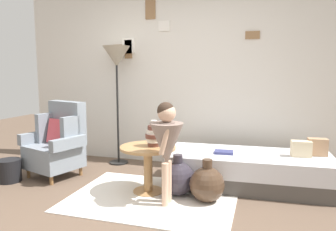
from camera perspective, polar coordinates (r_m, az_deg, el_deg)
ground_plane at (r=3.18m, az=-7.88°, el=-17.56°), size 12.00×12.00×0.00m
gallery_wall at (r=4.72m, az=1.72°, el=7.11°), size 4.80×0.12×2.60m
rug at (r=3.58m, az=-2.78°, el=-14.41°), size 1.77×1.30×0.01m
armchair at (r=4.44m, az=-19.01°, el=-4.58°), size 0.87×0.75×0.97m
daybed at (r=3.98m, az=14.02°, el=-9.38°), size 1.93×0.88×0.40m
pillow_head at (r=4.08m, az=25.09°, el=-5.11°), size 0.22×0.14×0.20m
pillow_mid at (r=3.96m, az=22.66°, el=-5.49°), size 0.23×0.14×0.18m
side_table at (r=3.62m, az=-3.53°, el=-7.72°), size 0.63×0.63×0.53m
vase_striped at (r=3.57m, az=-2.57°, el=-3.55°), size 0.19×0.19×0.29m
floor_lamp at (r=4.73m, az=-9.15°, el=9.47°), size 0.39×0.39×1.73m
person_child at (r=3.21m, az=-0.24°, el=-4.48°), size 0.34×0.34×1.06m
book_on_daybed at (r=3.86m, az=9.93°, el=-6.46°), size 0.23×0.17×0.03m
demijohn_near at (r=3.60m, az=1.76°, el=-11.11°), size 0.37×0.37×0.46m
demijohn_far at (r=3.45m, az=6.96°, el=-12.05°), size 0.37×0.37×0.46m
magazine_basket at (r=4.49m, az=-26.44°, el=-8.78°), size 0.28×0.28×0.28m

